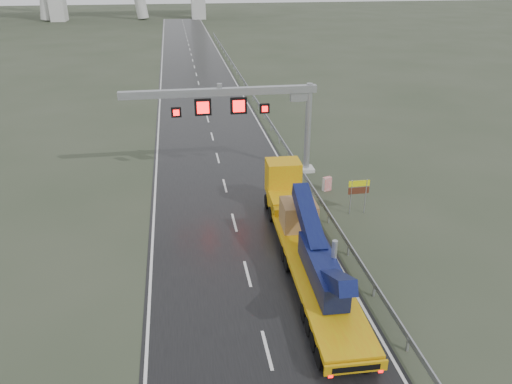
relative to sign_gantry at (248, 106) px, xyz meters
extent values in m
plane|color=#313A28|center=(-2.10, -17.99, -5.61)|extent=(400.00, 400.00, 0.00)
cube|color=black|center=(-2.10, 22.01, -5.60)|extent=(11.00, 200.00, 0.02)
cube|color=silver|center=(4.80, 0.01, -5.46)|extent=(1.20, 1.20, 0.30)
cylinder|color=#96989F|center=(4.80, 0.01, -2.01)|extent=(0.48, 0.48, 7.20)
cube|color=#96989F|center=(-2.10, 0.01, 1.19)|extent=(14.80, 0.55, 0.55)
cube|color=#96989F|center=(4.00, 0.01, 0.69)|extent=(1.40, 0.35, 0.90)
cube|color=#96989F|center=(-2.10, 0.01, 1.64)|extent=(0.35, 0.35, 0.35)
cube|color=black|center=(-3.40, -0.04, 0.09)|extent=(1.25, 0.25, 1.25)
cube|color=#FF0C0C|center=(-3.40, -0.18, 0.09)|extent=(0.90, 0.02, 0.90)
cube|color=black|center=(-0.70, -0.04, 0.09)|extent=(1.25, 0.25, 1.25)
cube|color=#FF0C0C|center=(-0.70, -0.18, 0.09)|extent=(0.90, 0.02, 0.90)
cube|color=black|center=(-5.40, -0.04, -0.21)|extent=(0.75, 0.25, 0.75)
cube|color=#FF0C0C|center=(-5.40, -0.18, -0.21)|extent=(0.54, 0.02, 0.54)
cube|color=black|center=(1.30, -0.04, -0.21)|extent=(0.75, 0.25, 0.75)
cube|color=#FF0C0C|center=(1.30, -0.18, -0.21)|extent=(0.54, 0.02, 0.54)
cube|color=#C5A70A|center=(1.27, -15.86, -4.66)|extent=(2.90, 12.82, 0.32)
cube|color=#C5A70A|center=(1.09, -22.37, -4.84)|extent=(2.64, 0.18, 0.50)
cube|color=black|center=(1.09, -22.44, -4.84)|extent=(2.00, 0.07, 0.27)
cube|color=#FF0505|center=(0.04, -22.41, -5.11)|extent=(0.20, 0.04, 0.11)
cube|color=#FF0505|center=(2.14, -22.47, -5.11)|extent=(0.20, 0.04, 0.11)
cube|color=#C5A70A|center=(1.46, -9.13, -4.29)|extent=(2.40, 1.16, 0.46)
cube|color=#C5A70A|center=(1.50, -7.67, -4.52)|extent=(2.44, 2.80, 1.09)
cube|color=#C5A70A|center=(1.54, -6.03, -3.43)|extent=(2.33, 1.88, 2.37)
cube|color=black|center=(1.57, -5.10, -3.15)|extent=(2.10, 0.10, 1.09)
cube|color=#10164F|center=(1.25, -16.77, -3.79)|extent=(1.43, 5.50, 1.28)
cube|color=#10164F|center=(1.33, -13.59, -2.70)|extent=(1.05, 5.04, 2.33)
cube|color=#10164F|center=(1.18, -19.05, -2.97)|extent=(0.92, 3.63, 2.20)
cylinder|color=#96989F|center=(1.79, -16.79, -2.97)|extent=(0.28, 0.28, 1.46)
cube|color=#A9744C|center=(1.40, -11.13, -3.68)|extent=(2.06, 2.06, 1.64)
cylinder|color=black|center=(1.16, -19.96, -5.16)|extent=(2.67, 0.98, 0.91)
cylinder|color=black|center=(1.33, -13.59, -5.16)|extent=(2.67, 0.98, 0.91)
cylinder|color=black|center=(1.54, -6.21, -5.11)|extent=(2.49, 1.07, 1.00)
cylinder|color=#96989F|center=(5.79, -7.95, -4.37)|extent=(0.08, 0.08, 2.48)
cylinder|color=#96989F|center=(6.83, -7.95, -4.37)|extent=(0.08, 0.08, 2.48)
cube|color=#E0E20B|center=(6.31, -7.95, -3.39)|extent=(1.45, 0.08, 0.41)
cube|color=#502516|center=(6.31, -7.95, -3.91)|extent=(1.45, 0.08, 0.46)
cube|color=red|center=(5.36, -3.99, -5.09)|extent=(0.69, 0.51, 1.05)
camera|label=1|loc=(-5.31, -36.75, 10.00)|focal=35.00mm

